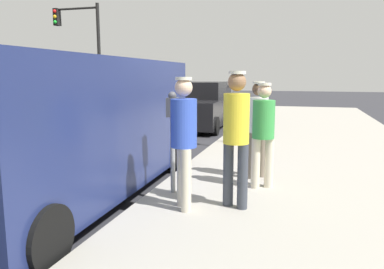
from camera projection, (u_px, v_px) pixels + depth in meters
The scene contains 11 objects.
ground_plane at pixel (113, 183), 6.73m from camera, with size 80.00×80.00×0.00m, color #2D2D33.
sidewalk_slab at pixel (320, 197), 5.76m from camera, with size 5.00×32.00×0.15m, color #9E998E.
parking_meter_near at pixel (173, 125), 5.57m from camera, with size 0.14×0.18×1.52m.
parking_meter_far at pixel (229, 103), 9.82m from camera, with size 0.14×0.18×1.52m.
pedestrian_in_white at pixel (258, 124), 6.41m from camera, with size 0.34×0.34×1.65m.
pedestrian_in_blue at pixel (184, 135), 4.88m from camera, with size 0.34×0.34×1.74m.
pedestrian_in_yellow at pixel (236, 130), 4.94m from camera, with size 0.35×0.34×1.81m.
pedestrian_in_green at pixel (263, 129), 5.84m from camera, with size 0.34×0.34×1.64m.
parked_van at pixel (74, 125), 5.74m from camera, with size 2.18×5.22×2.15m.
parked_sedan_ahead at pixel (201, 107), 13.75m from camera, with size 2.06×4.46×1.65m.
traffic_light_corner at pixel (83, 41), 18.00m from camera, with size 2.48×0.42×5.20m.
Camera 1 is at (3.17, -5.86, 1.92)m, focal length 35.34 mm.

